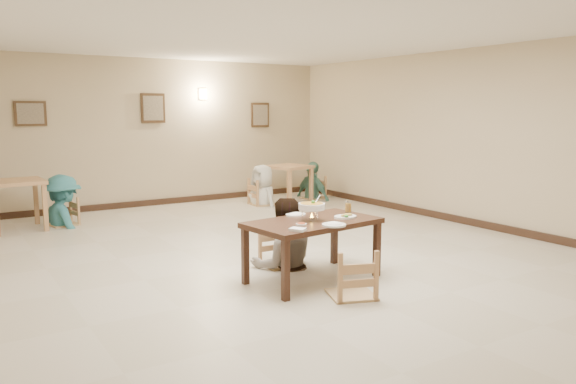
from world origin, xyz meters
TOP-DOWN VIEW (x-y plane):
  - floor at (0.00, 0.00)m, footprint 10.00×10.00m
  - ceiling at (0.00, 0.00)m, footprint 10.00×10.00m
  - wall_back at (0.00, 5.00)m, footprint 10.00×0.00m
  - wall_right at (4.00, 0.00)m, footprint 0.00×10.00m
  - baseboard_back at (0.00, 4.97)m, footprint 8.00×0.06m
  - baseboard_right at (3.97, 0.00)m, footprint 0.06×10.00m
  - picture_a at (-2.20, 4.96)m, footprint 0.55×0.04m
  - picture_b at (0.10, 4.96)m, footprint 0.50×0.04m
  - picture_c at (2.60, 4.96)m, footprint 0.45×0.04m
  - wall_sconce at (1.20, 4.96)m, footprint 0.16×0.05m
  - main_table at (-0.11, -1.04)m, footprint 1.60×1.02m
  - chair_far at (-0.11, -0.30)m, footprint 0.43×0.43m
  - chair_near at (-0.09, -1.73)m, footprint 0.47×0.47m
  - main_diner at (-0.09, -0.36)m, footprint 1.01×0.89m
  - curry_warmer at (-0.13, -1.03)m, footprint 0.34×0.31m
  - rice_plate_far at (-0.12, -0.69)m, footprint 0.26×0.26m
  - rice_plate_near at (-0.10, -1.42)m, footprint 0.26×0.26m
  - fried_plate at (0.29, -1.13)m, footprint 0.28×0.28m
  - chili_dish at (-0.38, -1.20)m, footprint 0.12×0.12m
  - napkin_cutlery at (-0.57, -1.42)m, footprint 0.22×0.26m
  - drink_glass at (0.55, -0.85)m, footprint 0.08×0.08m
  - bg_table_left at (-2.65, 3.82)m, footprint 0.87×0.87m
  - bg_table_right at (2.67, 3.84)m, footprint 0.95×0.95m
  - bg_chair_lr at (-1.94, 3.83)m, footprint 0.43×0.43m
  - bg_chair_rl at (2.00, 3.83)m, footprint 0.48×0.48m
  - bg_chair_rr at (3.34, 3.90)m, footprint 0.46×0.46m
  - bg_diner_b at (-1.94, 3.83)m, footprint 0.96×1.27m
  - bg_diner_c at (2.00, 3.83)m, footprint 0.62×0.87m
  - bg_diner_d at (3.34, 3.90)m, footprint 0.55×1.03m

SIDE VIEW (x-z plane):
  - floor at x=0.00m, z-range 0.00..0.00m
  - baseboard_back at x=0.00m, z-range 0.00..0.12m
  - baseboard_right at x=3.97m, z-range 0.00..0.12m
  - bg_chair_lr at x=-1.94m, z-range 0.00..0.91m
  - chair_far at x=-0.11m, z-range 0.00..0.91m
  - bg_chair_rr at x=3.34m, z-range 0.00..0.97m
  - chair_near at x=-0.09m, z-range 0.00..1.00m
  - bg_chair_rl at x=2.00m, z-range 0.00..1.03m
  - main_table at x=-0.11m, z-range 0.27..0.98m
  - bg_table_right at x=2.67m, z-range 0.26..1.05m
  - bg_table_left at x=-2.65m, z-range 0.27..1.11m
  - chili_dish at x=-0.38m, z-range 0.71..0.73m
  - rice_plate_far at x=-0.12m, z-range 0.69..0.75m
  - rice_plate_near at x=-0.10m, z-range 0.69..0.75m
  - napkin_cutlery at x=-0.57m, z-range 0.71..0.74m
  - fried_plate at x=0.29m, z-range 0.70..0.76m
  - drink_glass at x=0.55m, z-range 0.70..0.85m
  - bg_diner_d at x=3.34m, z-range 0.00..1.66m
  - bg_diner_c at x=2.00m, z-range 0.00..1.68m
  - curry_warmer at x=-0.13m, z-range 0.73..1.01m
  - bg_diner_b at x=-1.94m, z-range 0.00..1.75m
  - main_diner at x=-0.09m, z-range 0.00..1.75m
  - wall_back at x=0.00m, z-range -3.50..6.50m
  - wall_right at x=4.00m, z-range -3.50..6.50m
  - picture_c at x=2.60m, z-range 1.57..2.12m
  - picture_a at x=-2.20m, z-range 1.67..2.12m
  - picture_b at x=0.10m, z-range 1.70..2.30m
  - wall_sconce at x=1.20m, z-range 2.19..2.41m
  - ceiling at x=0.00m, z-range 3.00..3.00m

